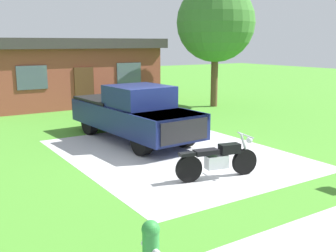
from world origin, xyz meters
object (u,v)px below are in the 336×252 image
(fire_hydrant, at_px, (151,250))
(motorcycle, at_px, (218,160))
(shade_tree, at_px, (216,23))
(pickup_truck, at_px, (132,112))
(neighbor_house, at_px, (67,71))

(fire_hydrant, bearing_deg, motorcycle, 38.22)
(shade_tree, bearing_deg, pickup_truck, -148.91)
(fire_hydrant, bearing_deg, pickup_truck, 63.87)
(pickup_truck, distance_m, shade_tree, 8.91)
(pickup_truck, distance_m, neighbor_house, 9.69)
(pickup_truck, height_order, fire_hydrant, pickup_truck)
(motorcycle, xyz_separation_m, neighbor_house, (1.16, 14.32, 1.32))
(motorcycle, xyz_separation_m, fire_hydrant, (-3.56, -2.81, -0.05))
(fire_hydrant, xyz_separation_m, shade_tree, (10.77, 11.80, 3.84))
(pickup_truck, bearing_deg, fire_hydrant, -116.13)
(motorcycle, height_order, pickup_truck, pickup_truck)
(motorcycle, height_order, shade_tree, shade_tree)
(pickup_truck, bearing_deg, shade_tree, 31.09)
(motorcycle, height_order, fire_hydrant, motorcycle)
(shade_tree, xyz_separation_m, neighbor_house, (-6.05, 5.33, -2.47))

